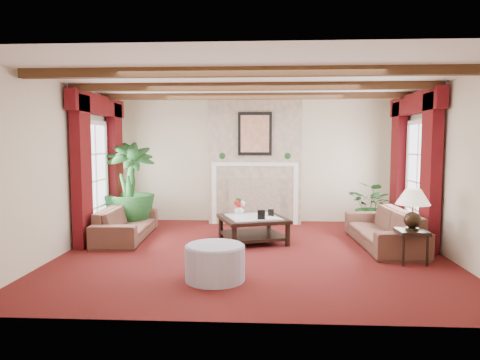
# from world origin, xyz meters

# --- Properties ---
(floor) EXTENTS (6.00, 6.00, 0.00)m
(floor) POSITION_xyz_m (0.00, 0.00, 0.00)
(floor) COLOR #420B0C
(floor) RESTS_ON ground
(ceiling) EXTENTS (6.00, 6.00, 0.00)m
(ceiling) POSITION_xyz_m (0.00, 0.00, 2.70)
(ceiling) COLOR white
(ceiling) RESTS_ON floor
(back_wall) EXTENTS (6.00, 0.02, 2.70)m
(back_wall) POSITION_xyz_m (0.00, 2.75, 1.35)
(back_wall) COLOR beige
(back_wall) RESTS_ON ground
(left_wall) EXTENTS (0.02, 5.50, 2.70)m
(left_wall) POSITION_xyz_m (-3.00, 0.00, 1.35)
(left_wall) COLOR beige
(left_wall) RESTS_ON ground
(right_wall) EXTENTS (0.02, 5.50, 2.70)m
(right_wall) POSITION_xyz_m (3.00, 0.00, 1.35)
(right_wall) COLOR beige
(right_wall) RESTS_ON ground
(ceiling_beams) EXTENTS (6.00, 3.00, 0.12)m
(ceiling_beams) POSITION_xyz_m (0.00, 0.00, 2.64)
(ceiling_beams) COLOR #3B2313
(ceiling_beams) RESTS_ON ceiling
(fireplace) EXTENTS (2.00, 0.52, 2.70)m
(fireplace) POSITION_xyz_m (0.00, 2.55, 2.70)
(fireplace) COLOR tan
(fireplace) RESTS_ON ground
(french_door_left) EXTENTS (0.10, 1.10, 2.16)m
(french_door_left) POSITION_xyz_m (-2.97, 1.00, 2.13)
(french_door_left) COLOR white
(french_door_left) RESTS_ON ground
(french_door_right) EXTENTS (0.10, 1.10, 2.16)m
(french_door_right) POSITION_xyz_m (2.97, 1.00, 2.13)
(french_door_right) COLOR white
(french_door_right) RESTS_ON ground
(curtains_left) EXTENTS (0.20, 2.40, 2.55)m
(curtains_left) POSITION_xyz_m (-2.86, 1.00, 2.55)
(curtains_left) COLOR #480A09
(curtains_left) RESTS_ON ground
(curtains_right) EXTENTS (0.20, 2.40, 2.55)m
(curtains_right) POSITION_xyz_m (2.86, 1.00, 2.55)
(curtains_right) COLOR #480A09
(curtains_right) RESTS_ON ground
(sofa_left) EXTENTS (2.05, 0.79, 0.78)m
(sofa_left) POSITION_xyz_m (-2.34, 0.86, 0.39)
(sofa_left) COLOR #320D1A
(sofa_left) RESTS_ON ground
(sofa_right) EXTENTS (2.17, 0.77, 0.83)m
(sofa_right) POSITION_xyz_m (2.23, 0.50, 0.41)
(sofa_right) COLOR #320D1A
(sofa_right) RESTS_ON ground
(potted_palm) EXTENTS (2.54, 2.64, 0.99)m
(potted_palm) POSITION_xyz_m (-2.51, 1.61, 0.50)
(potted_palm) COLOR black
(potted_palm) RESTS_ON ground
(small_plant) EXTENTS (1.86, 1.86, 0.77)m
(small_plant) POSITION_xyz_m (2.38, 1.85, 0.38)
(small_plant) COLOR black
(small_plant) RESTS_ON ground
(coffee_table) EXTENTS (1.38, 1.38, 0.44)m
(coffee_table) POSITION_xyz_m (-0.00, 0.70, 0.22)
(coffee_table) COLOR black
(coffee_table) RESTS_ON ground
(side_table) EXTENTS (0.45, 0.45, 0.49)m
(side_table) POSITION_xyz_m (2.35, -0.54, 0.25)
(side_table) COLOR black
(side_table) RESTS_ON ground
(ottoman) EXTENTS (0.77, 0.77, 0.45)m
(ottoman) POSITION_xyz_m (-0.44, -1.46, 0.22)
(ottoman) COLOR #9B95A9
(ottoman) RESTS_ON ground
(table_lamp) EXTENTS (0.49, 0.49, 0.62)m
(table_lamp) POSITION_xyz_m (2.35, -0.54, 0.80)
(table_lamp) COLOR black
(table_lamp) RESTS_ON side_table
(flower_vase) EXTENTS (0.26, 0.26, 0.17)m
(flower_vase) POSITION_xyz_m (-0.26, 0.99, 0.53)
(flower_vase) COLOR silver
(flower_vase) RESTS_ON coffee_table
(book) EXTENTS (0.24, 0.20, 0.30)m
(book) POSITION_xyz_m (0.19, 0.48, 0.59)
(book) COLOR black
(book) RESTS_ON coffee_table
(photo_frame_a) EXTENTS (0.13, 0.04, 0.17)m
(photo_frame_a) POSITION_xyz_m (0.15, 0.42, 0.53)
(photo_frame_a) COLOR black
(photo_frame_a) RESTS_ON coffee_table
(photo_frame_b) EXTENTS (0.11, 0.03, 0.14)m
(photo_frame_b) POSITION_xyz_m (0.32, 0.75, 0.51)
(photo_frame_b) COLOR black
(photo_frame_b) RESTS_ON coffee_table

